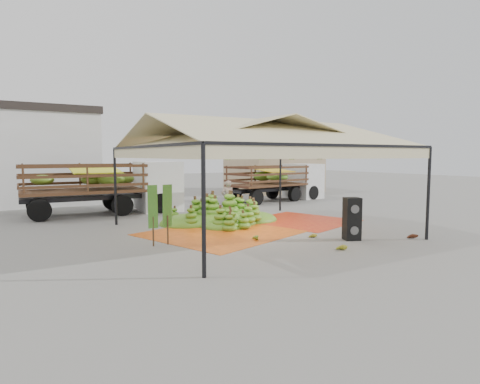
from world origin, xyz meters
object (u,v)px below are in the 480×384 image
truck_left (110,182)px  truck_right (280,178)px  vendor (228,199)px  banana_heap (223,209)px  speaker_stack (352,219)px

truck_left → truck_right: truck_left is taller
vendor → truck_left: 5.71m
truck_right → vendor: bearing=-153.5°
banana_heap → truck_right: truck_right is taller
banana_heap → vendor: bearing=53.5°
vendor → speaker_stack: bearing=109.0°
speaker_stack → vendor: 6.45m
banana_heap → speaker_stack: (1.97, -5.14, 0.14)m
truck_left → truck_right: (10.19, 0.39, -0.14)m
vendor → truck_right: (5.96, 4.17, 0.54)m
truck_left → vendor: bearing=-40.0°
banana_heap → vendor: size_ratio=3.14×
vendor → truck_right: bearing=-135.6°
banana_heap → truck_left: 6.08m
speaker_stack → vendor: vendor is taller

